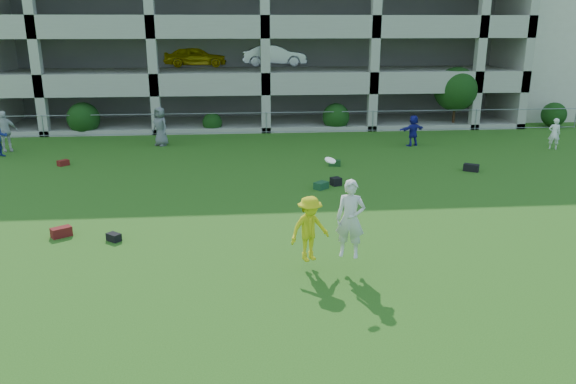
{
  "coord_description": "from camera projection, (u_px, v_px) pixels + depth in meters",
  "views": [
    {
      "loc": [
        -1.51,
        -11.84,
        5.9
      ],
      "look_at": [
        -0.2,
        3.0,
        1.4
      ],
      "focal_mm": 35.0,
      "sensor_mm": 36.0,
      "label": 1
    }
  ],
  "objects": [
    {
      "name": "fence",
      "position": [
        266.0,
        122.0,
        31.06
      ],
      "size": [
        36.06,
        0.06,
        1.2
      ],
      "color": "gray",
      "rests_on": "ground"
    },
    {
      "name": "parking_garage",
      "position": [
        259.0,
        21.0,
        37.8
      ],
      "size": [
        30.0,
        14.0,
        12.0
      ],
      "color": "#9E998C",
      "rests_on": "ground"
    },
    {
      "name": "shrub_row",
      "position": [
        346.0,
        103.0,
        31.86
      ],
      "size": [
        34.38,
        2.52,
        3.5
      ],
      "color": "#163D11",
      "rests_on": "ground"
    },
    {
      "name": "bag_red_a",
      "position": [
        61.0,
        232.0,
        16.11
      ],
      "size": [
        0.62,
        0.56,
        0.28
      ],
      "primitive_type": "cube",
      "rotation": [
        0.0,
        0.0,
        0.61
      ],
      "color": "#59170F",
      "rests_on": "ground"
    },
    {
      "name": "bag_black_b",
      "position": [
        114.0,
        237.0,
        15.81
      ],
      "size": [
        0.47,
        0.45,
        0.22
      ],
      "primitive_type": "cube",
      "rotation": [
        0.0,
        0.0,
        -0.71
      ],
      "color": "black",
      "rests_on": "ground"
    },
    {
      "name": "bystander_c",
      "position": [
        160.0,
        126.0,
        27.88
      ],
      "size": [
        1.11,
        1.08,
        1.92
      ],
      "primitive_type": "imported",
      "rotation": [
        0.0,
        0.0,
        -0.74
      ],
      "color": "slate",
      "rests_on": "ground"
    },
    {
      "name": "ground",
      "position": [
        308.0,
        286.0,
        13.12
      ],
      "size": [
        100.0,
        100.0,
        0.0
      ],
      "primitive_type": "plane",
      "color": "#235114",
      "rests_on": "ground"
    },
    {
      "name": "bag_black_e",
      "position": [
        471.0,
        168.0,
        23.23
      ],
      "size": [
        0.67,
        0.57,
        0.3
      ],
      "primitive_type": "cube",
      "rotation": [
        0.0,
        0.0,
        -0.56
      ],
      "color": "black",
      "rests_on": "ground"
    },
    {
      "name": "bag_green_g",
      "position": [
        335.0,
        163.0,
        24.1
      ],
      "size": [
        0.55,
        0.4,
        0.25
      ],
      "primitive_type": "cube",
      "rotation": [
        0.0,
        0.0,
        -0.21
      ],
      "color": "#133517",
      "rests_on": "ground"
    },
    {
      "name": "bystander_b",
      "position": [
        5.0,
        131.0,
        26.61
      ],
      "size": [
        1.22,
        0.96,
        1.94
      ],
      "primitive_type": "imported",
      "rotation": [
        0.0,
        0.0,
        0.51
      ],
      "color": "silver",
      "rests_on": "ground"
    },
    {
      "name": "bag_red_f",
      "position": [
        63.0,
        163.0,
        24.15
      ],
      "size": [
        0.51,
        0.52,
        0.24
      ],
      "primitive_type": "cube",
      "rotation": [
        0.0,
        0.0,
        0.82
      ],
      "color": "#58150F",
      "rests_on": "ground"
    },
    {
      "name": "bag_green_c",
      "position": [
        321.0,
        185.0,
        20.75
      ],
      "size": [
        0.61,
        0.6,
        0.26
      ],
      "primitive_type": "cube",
      "rotation": [
        0.0,
        0.0,
        0.74
      ],
      "color": "#143921",
      "rests_on": "ground"
    },
    {
      "name": "crate_d",
      "position": [
        336.0,
        181.0,
        21.21
      ],
      "size": [
        0.45,
        0.45,
        0.3
      ],
      "primitive_type": "cube",
      "rotation": [
        0.0,
        0.0,
        0.37
      ],
      "color": "black",
      "rests_on": "ground"
    },
    {
      "name": "bystander_d",
      "position": [
        413.0,
        131.0,
        27.87
      ],
      "size": [
        1.49,
        0.94,
        1.54
      ],
      "primitive_type": "imported",
      "rotation": [
        0.0,
        0.0,
        3.51
      ],
      "color": "#212094",
      "rests_on": "ground"
    },
    {
      "name": "bystander_e",
      "position": [
        554.0,
        134.0,
        27.16
      ],
      "size": [
        0.63,
        0.5,
        1.51
      ],
      "primitive_type": "imported",
      "rotation": [
        0.0,
        0.0,
        2.86
      ],
      "color": "white",
      "rests_on": "ground"
    },
    {
      "name": "frisbee_contest",
      "position": [
        324.0,
        225.0,
        13.67
      ],
      "size": [
        1.98,
        1.08,
        2.59
      ],
      "color": "yellow",
      "rests_on": "ground"
    }
  ]
}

